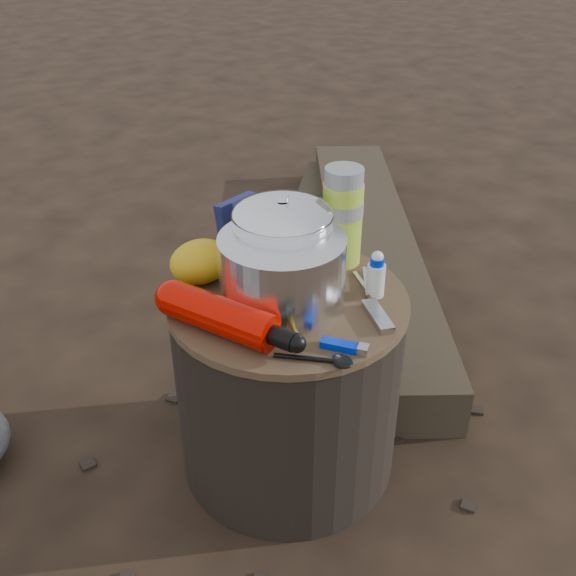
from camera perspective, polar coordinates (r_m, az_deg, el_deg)
ground at (r=1.68m, az=0.00°, el=-14.04°), size 60.00×60.00×0.00m
stump at (r=1.52m, az=0.00°, el=-8.06°), size 0.50×0.50×0.46m
log_main at (r=2.38m, az=6.94°, el=3.20°), size 1.16×1.58×0.14m
log_small at (r=2.59m, az=2.30°, el=5.36°), size 0.88×0.91×0.09m
foil_windscreen at (r=1.32m, az=-0.50°, el=1.34°), size 0.25×0.25×0.15m
camping_pot at (r=1.37m, az=-0.45°, el=3.69°), size 0.20×0.20×0.20m
fuel_bottle at (r=1.27m, az=-5.74°, el=-2.34°), size 0.19×0.31×0.07m
thermos at (r=1.47m, az=4.63°, el=6.02°), size 0.09×0.09×0.22m
travel_mug at (r=1.50m, az=2.02°, el=4.89°), size 0.09×0.09×0.13m
stuff_sack at (r=1.43m, az=-7.43°, el=2.23°), size 0.13×0.11×0.09m
food_pouch at (r=1.51m, az=-4.15°, el=5.09°), size 0.11×0.05×0.14m
lighter at (r=1.24m, az=4.39°, el=-4.83°), size 0.07×0.08×0.02m
multitool at (r=1.33m, az=7.61°, el=-2.39°), size 0.06×0.11×0.01m
pot_grabber at (r=1.43m, az=6.46°, el=0.29°), size 0.08×0.12×0.01m
spork at (r=1.21m, az=1.58°, el=-5.93°), size 0.12×0.12×0.01m
squeeze_bottle at (r=1.38m, az=7.46°, el=1.00°), size 0.04×0.04×0.09m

